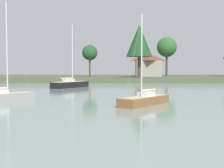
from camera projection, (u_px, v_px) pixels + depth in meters
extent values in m
cube|color=#4C563D|center=(96.00, 78.00, 97.57)|extent=(249.97, 53.16, 1.16)
cube|color=black|center=(70.00, 87.00, 54.96)|extent=(6.07, 8.62, 1.75)
cube|color=#CCB78E|center=(70.00, 82.00, 54.92)|extent=(5.58, 8.04, 0.04)
cube|color=silver|center=(69.00, 80.00, 54.53)|extent=(2.15, 2.34, 0.52)
cylinder|color=silver|center=(72.00, 53.00, 55.27)|extent=(0.17, 0.17, 10.36)
cylinder|color=silver|center=(67.00, 78.00, 53.99)|extent=(1.77, 3.09, 0.14)
cylinder|color=silver|center=(67.00, 78.00, 53.99)|extent=(1.60, 2.79, 0.14)
cylinder|color=#999999|center=(78.00, 54.00, 56.76)|extent=(1.67, 3.05, 10.32)
cube|color=brown|center=(144.00, 104.00, 28.00)|extent=(5.24, 6.28, 1.31)
cube|color=#CCB78E|center=(144.00, 96.00, 27.97)|extent=(4.84, 5.84, 0.04)
cube|color=silver|center=(146.00, 94.00, 28.22)|extent=(1.74, 1.81, 0.39)
cylinder|color=silver|center=(142.00, 56.00, 27.37)|extent=(0.13, 0.13, 7.43)
cylinder|color=silver|center=(149.00, 90.00, 28.56)|extent=(1.63, 2.17, 0.10)
cylinder|color=silver|center=(149.00, 90.00, 28.56)|extent=(1.50, 1.98, 0.14)
cylinder|color=#999999|center=(134.00, 56.00, 26.34)|extent=(1.56, 2.13, 7.39)
cube|color=gray|center=(3.00, 100.00, 31.30)|extent=(5.68, 6.18, 1.34)
cube|color=#CCB78E|center=(3.00, 93.00, 31.27)|extent=(5.27, 5.74, 0.04)
cube|color=silver|center=(0.00, 91.00, 31.01)|extent=(1.79, 1.83, 0.40)
cylinder|color=silver|center=(7.00, 48.00, 31.44)|extent=(0.13, 0.13, 9.49)
cylinder|color=#999999|center=(18.00, 48.00, 32.43)|extent=(1.78, 2.05, 9.44)
cylinder|color=brown|center=(90.00, 66.00, 85.45)|extent=(0.47, 0.47, 5.88)
sphere|color=#235128|center=(90.00, 53.00, 85.26)|extent=(4.35, 4.35, 4.35)
cylinder|color=brown|center=(139.00, 60.00, 77.53)|extent=(0.85, 0.85, 8.91)
cone|color=#1E4723|center=(139.00, 41.00, 77.29)|extent=(6.68, 6.68, 8.17)
cylinder|color=brown|center=(167.00, 64.00, 94.49)|extent=(0.66, 0.66, 7.69)
sphere|color=#2D602D|center=(167.00, 47.00, 94.24)|extent=(6.20, 6.20, 6.20)
cube|color=#9E998E|center=(148.00, 69.00, 90.54)|extent=(7.25, 7.84, 4.67)
pyramid|color=brown|center=(148.00, 57.00, 90.37)|extent=(7.83, 8.47, 2.33)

